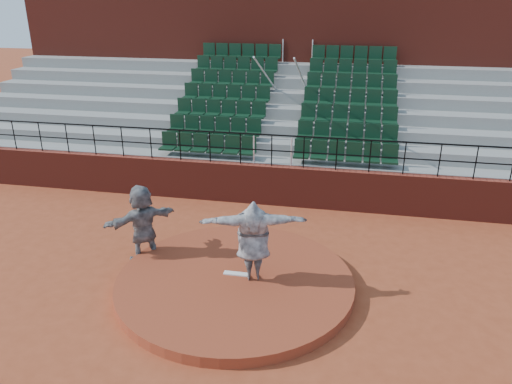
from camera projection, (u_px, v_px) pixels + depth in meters
ground at (235, 287)px, 11.65m from camera, size 90.00×90.00×0.00m
pitchers_mound at (235, 282)px, 11.61m from camera, size 5.50×5.50×0.25m
pitching_rubber at (236, 274)px, 11.69m from camera, size 0.60×0.15×0.03m
boundary_wall at (271, 185)px, 15.95m from camera, size 24.00×0.30×1.30m
wall_railing at (272, 143)px, 15.43m from camera, size 24.04×0.05×1.03m
seating_deck at (288, 131)px, 18.97m from camera, size 24.00×5.97×4.63m
press_box_facade at (301, 61)px, 21.77m from camera, size 24.00×3.00×7.10m
pitcher at (253, 240)px, 11.21m from camera, size 2.46×1.17×1.93m
fielder at (142, 223)px, 12.51m from camera, size 1.76×1.73×2.02m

